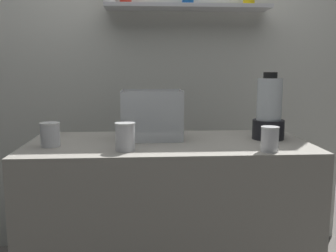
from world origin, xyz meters
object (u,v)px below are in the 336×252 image
carrot_display_bin (152,124)px  juice_cup_pomegranate_far_left (50,136)px  blender_pitcher (269,112)px  juice_cup_mango_middle (270,140)px  juice_cup_mango_left (125,138)px

carrot_display_bin → juice_cup_pomegranate_far_left: (-0.48, -0.15, -0.03)m
blender_pitcher → juice_cup_mango_middle: 0.32m
juice_cup_mango_middle → carrot_display_bin: bearing=148.0°
blender_pitcher → juice_cup_mango_middle: bearing=-107.3°
carrot_display_bin → juice_cup_pomegranate_far_left: carrot_display_bin is taller
juice_cup_mango_middle → juice_cup_pomegranate_far_left: bearing=170.0°
carrot_display_bin → juice_cup_pomegranate_far_left: 0.50m
blender_pitcher → juice_cup_mango_left: (-0.73, -0.23, -0.09)m
carrot_display_bin → juice_cup_pomegranate_far_left: size_ratio=2.72×
blender_pitcher → juice_cup_mango_middle: (-0.09, -0.29, -0.09)m
carrot_display_bin → juice_cup_pomegranate_far_left: bearing=-163.1°
blender_pitcher → juice_cup_mango_middle: blender_pitcher is taller
blender_pitcher → juice_cup_mango_left: bearing=-162.5°
blender_pitcher → juice_cup_pomegranate_far_left: blender_pitcher is taller
juice_cup_mango_left → juice_cup_mango_middle: bearing=-5.5°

